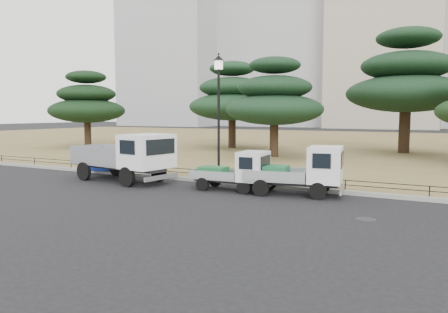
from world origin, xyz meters
The scene contains 14 objects.
ground centered at (0.00, 0.00, 0.00)m, with size 220.00×220.00×0.00m, color black.
lawn centered at (0.00, 30.60, 0.07)m, with size 120.00×56.00×0.15m, color olive.
curb centered at (0.00, 2.60, 0.08)m, with size 120.00×0.25×0.16m, color gray.
truck_large centered at (-4.58, 1.04, 1.24)m, with size 5.35×2.71×2.23m.
truck_kei_front centered at (0.91, 1.30, 0.81)m, with size 3.16×1.50×1.63m.
truck_kei_rear centered at (3.56, 1.63, 0.95)m, with size 3.84×2.10×1.90m.
street_lamp centered at (-0.75, 2.90, 3.92)m, with size 0.50×0.50×5.57m.
pipe_fence centered at (0.00, 2.75, 0.44)m, with size 38.00×0.04×0.40m.
tarp_pile centered at (-7.44, 2.85, 0.52)m, with size 1.60×1.32×0.94m.
manhole centered at (6.50, -1.20, 0.01)m, with size 0.60×0.60×0.01m, color #2D2D30.
pine_west_far centered at (-20.29, 14.19, 4.03)m, with size 6.66×6.66×6.72m.
pine_west_near centered at (-8.47, 19.38, 4.43)m, with size 7.43×7.43×7.43m.
pine_center_left centered at (-2.31, 13.65, 4.07)m, with size 6.68×6.68×6.79m.
pine_center_right centered at (5.29, 21.00, 5.52)m, with size 8.74×8.74×9.28m.
Camera 1 is at (8.76, -14.42, 3.16)m, focal length 35.00 mm.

